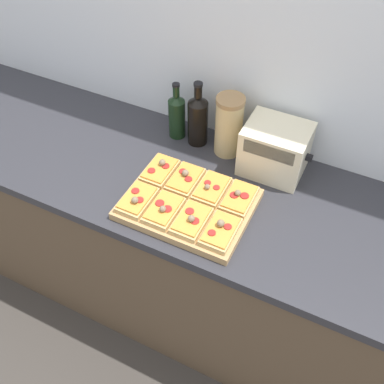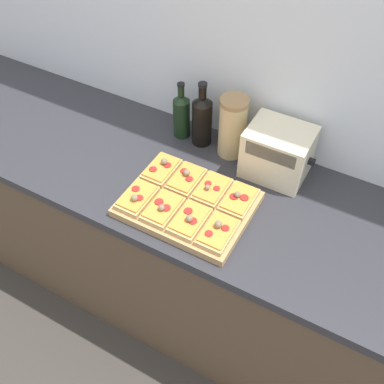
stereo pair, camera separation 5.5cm
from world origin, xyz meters
name	(u,v)px [view 1 (the left image)]	position (x,y,z in m)	size (l,w,h in m)	color
ground_plane	(158,352)	(0.00, 0.00, 0.00)	(12.00, 12.00, 0.00)	#3D3833
wall_back	(227,54)	(0.00, 0.67, 1.25)	(6.00, 0.06, 2.50)	silver
kitchen_counter	(186,249)	(0.00, 0.32, 0.45)	(2.63, 0.67, 0.90)	brown
cutting_board	(188,204)	(0.07, 0.20, 0.92)	(0.45, 0.35, 0.03)	tan
pizza_slice_back_left	(160,170)	(-0.09, 0.28, 0.95)	(0.10, 0.16, 0.05)	tan
pizza_slice_back_midleft	(185,179)	(0.02, 0.28, 0.95)	(0.10, 0.16, 0.05)	tan
pizza_slice_back_midright	(212,188)	(0.13, 0.28, 0.95)	(0.10, 0.16, 0.05)	tan
pizza_slice_back_right	(239,198)	(0.23, 0.28, 0.95)	(0.10, 0.16, 0.05)	tan
pizza_slice_front_left	(137,199)	(-0.09, 0.12, 0.95)	(0.10, 0.16, 0.05)	tan
pizza_slice_front_midleft	(164,210)	(0.02, 0.12, 0.95)	(0.10, 0.16, 0.05)	tan
pizza_slice_front_midright	(192,220)	(0.13, 0.12, 0.95)	(0.10, 0.16, 0.05)	tan
pizza_slice_front_right	(221,231)	(0.23, 0.12, 0.95)	(0.10, 0.16, 0.05)	tan
olive_oil_bottle	(177,115)	(-0.15, 0.55, 1.00)	(0.07, 0.07, 0.25)	black
wine_bottle	(198,119)	(-0.06, 0.55, 1.02)	(0.08, 0.08, 0.28)	black
grain_jar_tall	(229,126)	(0.08, 0.55, 1.03)	(0.11, 0.11, 0.26)	tan
toaster_oven	(275,149)	(0.28, 0.52, 1.00)	(0.26, 0.19, 0.20)	beige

